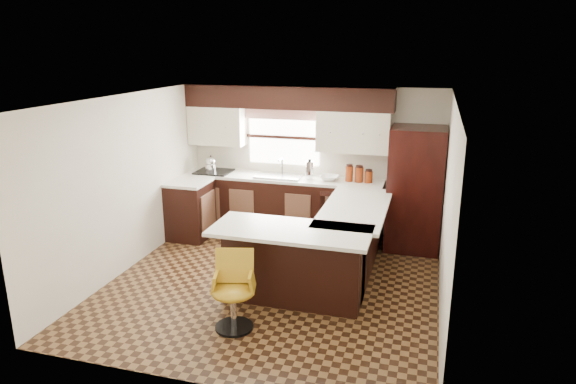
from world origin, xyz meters
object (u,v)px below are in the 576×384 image
(peninsula_long, at_px, (350,241))
(bar_chair, at_px, (233,292))
(peninsula_return, at_px, (294,265))
(refrigerator, at_px, (415,189))

(peninsula_long, height_order, bar_chair, peninsula_long)
(peninsula_long, relative_size, bar_chair, 2.24)
(peninsula_long, bearing_deg, peninsula_return, -118.30)
(peninsula_long, relative_size, refrigerator, 1.04)
(peninsula_long, distance_m, peninsula_return, 1.11)
(bar_chair, bearing_deg, peninsula_long, 47.36)
(peninsula_return, xyz_separation_m, bar_chair, (-0.46, -0.85, -0.02))
(peninsula_return, bearing_deg, refrigerator, 58.50)
(peninsula_long, xyz_separation_m, peninsula_return, (-0.53, -0.97, 0.00))
(peninsula_long, xyz_separation_m, refrigerator, (0.78, 1.15, 0.48))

